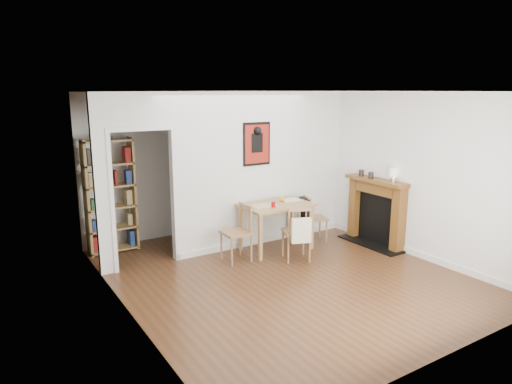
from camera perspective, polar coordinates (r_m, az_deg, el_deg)
ground at (r=6.77m, az=3.34°, el=-10.18°), size 5.20×5.20×0.00m
room_shell at (r=7.54m, az=-1.88°, el=2.47°), size 5.20×5.20×5.20m
dining_table at (r=7.57m, az=2.56°, el=-2.20°), size 1.15×0.73×0.79m
chair_left at (r=7.12m, az=-2.51°, el=-5.18°), size 0.45×0.45×0.89m
chair_right at (r=8.13m, az=7.28°, el=-3.23°), size 0.56×0.52×0.81m
chair_front at (r=7.19m, az=5.09°, el=-5.04°), size 0.57×0.60×0.88m
bookshelf at (r=7.80m, az=-17.74°, el=-0.55°), size 0.79×0.32×1.88m
fireplace at (r=8.13m, az=14.82°, el=-2.13°), size 0.45×1.25×1.16m
red_glass at (r=7.33m, az=2.18°, el=-1.56°), size 0.07×0.07×0.09m
orange_fruit at (r=7.72m, az=3.32°, el=-0.87°), size 0.09×0.09×0.09m
placemat at (r=7.43m, az=1.10°, el=-1.69°), size 0.47×0.40×0.00m
notebook at (r=7.82m, az=4.28°, el=-0.98°), size 0.33×0.26×0.02m
mantel_lamp at (r=7.79m, az=16.85°, el=2.25°), size 0.14×0.14×0.22m
ceramic_jar_a at (r=7.99m, az=14.17°, el=2.06°), size 0.09×0.09×0.11m
ceramic_jar_b at (r=8.17m, az=13.03°, el=2.34°), size 0.09×0.09×0.11m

